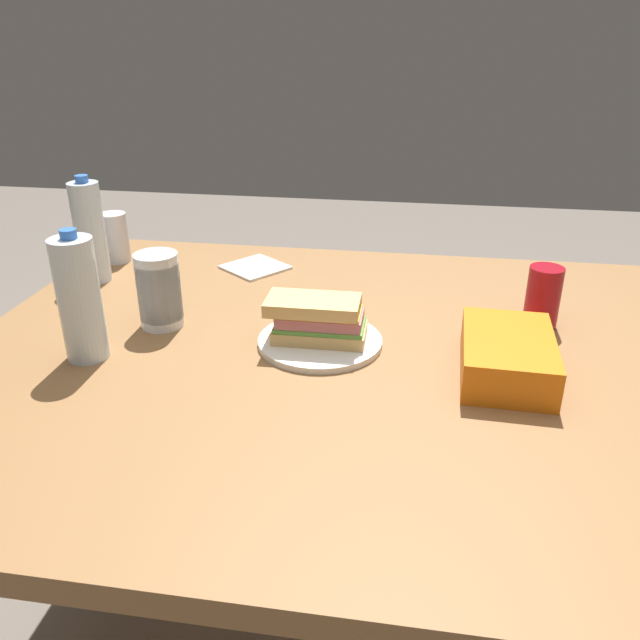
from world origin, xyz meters
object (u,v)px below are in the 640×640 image
object	(u,v)px
soda_can_red	(543,297)
plastic_cup_stack	(159,290)
dining_table	(370,394)
paper_plate	(320,341)
sandwich	(318,319)
chip_bag	(507,356)
soda_can_silver	(115,237)
water_bottle_spare	(79,299)
water_bottle_tall	(90,232)

from	to	relation	value
soda_can_red	plastic_cup_stack	distance (m)	0.75
dining_table	paper_plate	bearing A→B (deg)	-15.01
sandwich	chip_bag	size ratio (longest dim) A/B	0.79
paper_plate	soda_can_silver	xyz separation A→B (m)	(0.57, -0.37, 0.05)
dining_table	sandwich	xyz separation A→B (m)	(0.10, -0.02, 0.14)
dining_table	plastic_cup_stack	world-z (taller)	plastic_cup_stack
chip_bag	water_bottle_spare	distance (m)	0.74
soda_can_red	water_bottle_spare	size ratio (longest dim) A/B	0.51
sandwich	plastic_cup_stack	bearing A→B (deg)	-6.34
dining_table	sandwich	bearing A→B (deg)	-13.50
sandwich	soda_can_red	world-z (taller)	soda_can_red
soda_can_silver	water_bottle_tall	bearing A→B (deg)	94.14
dining_table	paper_plate	size ratio (longest dim) A/B	6.58
plastic_cup_stack	water_bottle_spare	size ratio (longest dim) A/B	0.63
dining_table	chip_bag	xyz separation A→B (m)	(-0.23, 0.03, 0.12)
chip_bag	soda_can_red	bearing A→B (deg)	160.12
sandwich	chip_bag	bearing A→B (deg)	170.12
paper_plate	chip_bag	xyz separation A→B (m)	(-0.33, 0.06, 0.03)
chip_bag	sandwich	bearing A→B (deg)	-97.59
water_bottle_tall	water_bottle_spare	world-z (taller)	water_bottle_tall
dining_table	plastic_cup_stack	bearing A→B (deg)	-8.12
dining_table	water_bottle_tall	size ratio (longest dim) A/B	6.25
dining_table	sandwich	world-z (taller)	sandwich
sandwich	soda_can_red	xyz separation A→B (m)	(-0.42, -0.15, 0.01)
water_bottle_spare	sandwich	bearing A→B (deg)	-164.33
dining_table	soda_can_silver	xyz separation A→B (m)	(0.67, -0.40, 0.14)
paper_plate	water_bottle_tall	bearing A→B (deg)	-23.22
plastic_cup_stack	soda_can_silver	xyz separation A→B (m)	(0.25, -0.34, -0.01)
water_bottle_tall	plastic_cup_stack	distance (m)	0.32
paper_plate	water_bottle_spare	distance (m)	0.43
sandwich	chip_bag	world-z (taller)	sandwich
soda_can_red	water_bottle_spare	xyz separation A→B (m)	(0.82, 0.26, 0.05)
water_bottle_spare	paper_plate	bearing A→B (deg)	-164.21
dining_table	soda_can_red	size ratio (longest dim) A/B	12.51
water_bottle_tall	plastic_cup_stack	bearing A→B (deg)	139.37
paper_plate	chip_bag	bearing A→B (deg)	169.69
sandwich	plastic_cup_stack	world-z (taller)	plastic_cup_stack
soda_can_red	water_bottle_tall	distance (m)	0.99
water_bottle_spare	soda_can_silver	xyz separation A→B (m)	(0.17, -0.49, -0.05)
plastic_cup_stack	soda_can_silver	world-z (taller)	plastic_cup_stack
soda_can_silver	dining_table	bearing A→B (deg)	149.28
plastic_cup_stack	sandwich	bearing A→B (deg)	173.66
soda_can_red	water_bottle_tall	world-z (taller)	water_bottle_tall
paper_plate	soda_can_red	size ratio (longest dim) A/B	1.90
plastic_cup_stack	water_bottle_spare	distance (m)	0.17
paper_plate	plastic_cup_stack	distance (m)	0.33
dining_table	paper_plate	xyz separation A→B (m)	(0.10, -0.03, 0.09)
dining_table	soda_can_red	distance (m)	0.39
paper_plate	plastic_cup_stack	world-z (taller)	plastic_cup_stack
soda_can_red	soda_can_silver	size ratio (longest dim) A/B	1.00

